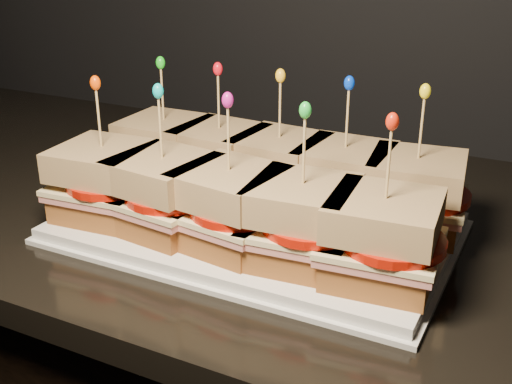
% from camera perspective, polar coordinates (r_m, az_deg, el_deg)
% --- Properties ---
extents(granite_slab, '(2.45, 0.66, 0.03)m').
position_cam_1_polar(granite_slab, '(0.89, -3.81, -1.09)').
color(granite_slab, black).
rests_on(granite_slab, cabinet).
extents(platter, '(0.44, 0.27, 0.02)m').
position_cam_1_polar(platter, '(0.76, -0.00, -3.19)').
color(platter, white).
rests_on(platter, granite_slab).
extents(platter_rim, '(0.45, 0.29, 0.01)m').
position_cam_1_polar(platter_rim, '(0.76, -0.00, -3.60)').
color(platter_rim, white).
rests_on(platter_rim, granite_slab).
extents(sandwich_0_bread_bot, '(0.10, 0.10, 0.03)m').
position_cam_1_polar(sandwich_0_bread_bot, '(0.88, -7.95, 1.93)').
color(sandwich_0_bread_bot, brown).
rests_on(sandwich_0_bread_bot, platter).
extents(sandwich_0_ham, '(0.11, 0.11, 0.01)m').
position_cam_1_polar(sandwich_0_ham, '(0.88, -8.01, 3.03)').
color(sandwich_0_ham, '#C46A5F').
rests_on(sandwich_0_ham, sandwich_0_bread_bot).
extents(sandwich_0_cheese, '(0.11, 0.11, 0.01)m').
position_cam_1_polar(sandwich_0_cheese, '(0.88, -8.04, 3.46)').
color(sandwich_0_cheese, beige).
rests_on(sandwich_0_cheese, sandwich_0_ham).
extents(sandwich_0_tomato, '(0.10, 0.10, 0.01)m').
position_cam_1_polar(sandwich_0_tomato, '(0.86, -7.63, 3.70)').
color(sandwich_0_tomato, '#BA1406').
rests_on(sandwich_0_tomato, sandwich_0_cheese).
extents(sandwich_0_bread_top, '(0.10, 0.10, 0.03)m').
position_cam_1_polar(sandwich_0_bread_top, '(0.87, -8.14, 5.30)').
color(sandwich_0_bread_top, '#5F300F').
rests_on(sandwich_0_bread_top, sandwich_0_tomato).
extents(sandwich_0_pick, '(0.00, 0.00, 0.09)m').
position_cam_1_polar(sandwich_0_pick, '(0.85, -8.32, 8.34)').
color(sandwich_0_pick, tan).
rests_on(sandwich_0_pick, sandwich_0_bread_top).
extents(sandwich_0_frill, '(0.01, 0.01, 0.02)m').
position_cam_1_polar(sandwich_0_frill, '(0.84, -8.49, 11.30)').
color(sandwich_0_frill, green).
rests_on(sandwich_0_frill, sandwich_0_pick).
extents(sandwich_1_bread_bot, '(0.11, 0.11, 0.03)m').
position_cam_1_polar(sandwich_1_bread_bot, '(0.84, -3.19, 1.03)').
color(sandwich_1_bread_bot, brown).
rests_on(sandwich_1_bread_bot, platter).
extents(sandwich_1_ham, '(0.12, 0.11, 0.01)m').
position_cam_1_polar(sandwich_1_ham, '(0.83, -3.22, 2.18)').
color(sandwich_1_ham, '#C46A5F').
rests_on(sandwich_1_ham, sandwich_1_bread_bot).
extents(sandwich_1_cheese, '(0.12, 0.12, 0.01)m').
position_cam_1_polar(sandwich_1_cheese, '(0.83, -3.23, 2.63)').
color(sandwich_1_cheese, beige).
rests_on(sandwich_1_cheese, sandwich_1_ham).
extents(sandwich_1_tomato, '(0.10, 0.10, 0.01)m').
position_cam_1_polar(sandwich_1_tomato, '(0.82, -2.72, 2.86)').
color(sandwich_1_tomato, '#BA1406').
rests_on(sandwich_1_tomato, sandwich_1_cheese).
extents(sandwich_1_bread_top, '(0.11, 0.11, 0.03)m').
position_cam_1_polar(sandwich_1_bread_top, '(0.82, -3.27, 4.55)').
color(sandwich_1_bread_top, '#5F300F').
rests_on(sandwich_1_bread_top, sandwich_1_tomato).
extents(sandwich_1_pick, '(0.00, 0.00, 0.09)m').
position_cam_1_polar(sandwich_1_pick, '(0.81, -3.35, 7.75)').
color(sandwich_1_pick, tan).
rests_on(sandwich_1_pick, sandwich_1_bread_top).
extents(sandwich_1_frill, '(0.01, 0.01, 0.02)m').
position_cam_1_polar(sandwich_1_frill, '(0.80, -3.42, 10.87)').
color(sandwich_1_frill, red).
rests_on(sandwich_1_frill, sandwich_1_pick).
extents(sandwich_2_bread_bot, '(0.11, 0.11, 0.03)m').
position_cam_1_polar(sandwich_2_bread_bot, '(0.80, 2.03, 0.04)').
color(sandwich_2_bread_bot, brown).
rests_on(sandwich_2_bread_bot, platter).
extents(sandwich_2_ham, '(0.12, 0.11, 0.01)m').
position_cam_1_polar(sandwich_2_ham, '(0.80, 2.05, 1.23)').
color(sandwich_2_ham, '#C46A5F').
rests_on(sandwich_2_ham, sandwich_2_bread_bot).
extents(sandwich_2_cheese, '(0.12, 0.12, 0.01)m').
position_cam_1_polar(sandwich_2_cheese, '(0.80, 2.06, 1.69)').
color(sandwich_2_cheese, beige).
rests_on(sandwich_2_cheese, sandwich_2_ham).
extents(sandwich_2_tomato, '(0.10, 0.10, 0.01)m').
position_cam_1_polar(sandwich_2_tomato, '(0.78, 2.68, 1.92)').
color(sandwich_2_tomato, '#BA1406').
rests_on(sandwich_2_tomato, sandwich_2_cheese).
extents(sandwich_2_bread_top, '(0.11, 0.11, 0.03)m').
position_cam_1_polar(sandwich_2_bread_top, '(0.79, 2.09, 3.70)').
color(sandwich_2_bread_top, '#5F300F').
rests_on(sandwich_2_bread_top, sandwich_2_tomato).
extents(sandwich_2_pick, '(0.00, 0.00, 0.09)m').
position_cam_1_polar(sandwich_2_pick, '(0.77, 2.14, 7.03)').
color(sandwich_2_pick, tan).
rests_on(sandwich_2_pick, sandwich_2_bread_top).
extents(sandwich_2_frill, '(0.01, 0.01, 0.02)m').
position_cam_1_polar(sandwich_2_frill, '(0.76, 2.19, 10.30)').
color(sandwich_2_frill, yellow).
rests_on(sandwich_2_frill, sandwich_2_pick).
extents(sandwich_3_bread_bot, '(0.10, 0.10, 0.03)m').
position_cam_1_polar(sandwich_3_bread_bot, '(0.78, 7.69, -1.04)').
color(sandwich_3_bread_bot, brown).
rests_on(sandwich_3_bread_bot, platter).
extents(sandwich_3_ham, '(0.11, 0.11, 0.01)m').
position_cam_1_polar(sandwich_3_ham, '(0.77, 7.76, 0.18)').
color(sandwich_3_ham, '#C46A5F').
rests_on(sandwich_3_ham, sandwich_3_bread_bot).
extents(sandwich_3_cheese, '(0.11, 0.11, 0.01)m').
position_cam_1_polar(sandwich_3_cheese, '(0.77, 7.79, 0.67)').
color(sandwich_3_cheese, beige).
rests_on(sandwich_3_cheese, sandwich_3_ham).
extents(sandwich_3_tomato, '(0.10, 0.10, 0.01)m').
position_cam_1_polar(sandwich_3_tomato, '(0.76, 8.52, 0.89)').
color(sandwich_3_tomato, '#BA1406').
rests_on(sandwich_3_tomato, sandwich_3_cheese).
extents(sandwich_3_bread_top, '(0.10, 0.10, 0.03)m').
position_cam_1_polar(sandwich_3_bread_top, '(0.76, 7.90, 2.73)').
color(sandwich_3_bread_top, '#5F300F').
rests_on(sandwich_3_bread_top, sandwich_3_tomato).
extents(sandwich_3_pick, '(0.00, 0.00, 0.09)m').
position_cam_1_polar(sandwich_3_pick, '(0.74, 8.10, 6.18)').
color(sandwich_3_pick, tan).
rests_on(sandwich_3_pick, sandwich_3_bread_top).
extents(sandwich_3_frill, '(0.01, 0.01, 0.02)m').
position_cam_1_polar(sandwich_3_frill, '(0.73, 8.29, 9.57)').
color(sandwich_3_frill, '#0536D4').
rests_on(sandwich_3_frill, sandwich_3_pick).
extents(sandwich_4_bread_bot, '(0.11, 0.11, 0.03)m').
position_cam_1_polar(sandwich_4_bread_bot, '(0.76, 13.72, -2.18)').
color(sandwich_4_bread_bot, brown).
rests_on(sandwich_4_bread_bot, platter).
extents(sandwich_4_ham, '(0.12, 0.12, 0.01)m').
position_cam_1_polar(sandwich_4_ham, '(0.75, 13.84, -0.93)').
color(sandwich_4_ham, '#C46A5F').
rests_on(sandwich_4_ham, sandwich_4_bread_bot).
extents(sandwich_4_cheese, '(0.13, 0.12, 0.01)m').
position_cam_1_polar(sandwich_4_cheese, '(0.75, 13.89, -0.44)').
color(sandwich_4_cheese, beige).
rests_on(sandwich_4_cheese, sandwich_4_ham).
extents(sandwich_4_tomato, '(0.10, 0.10, 0.01)m').
position_cam_1_polar(sandwich_4_tomato, '(0.74, 14.74, -0.23)').
color(sandwich_4_tomato, '#BA1406').
rests_on(sandwich_4_tomato, sandwich_4_cheese).
extents(sandwich_4_bread_top, '(0.11, 0.11, 0.03)m').
position_cam_1_polar(sandwich_4_bread_top, '(0.74, 14.10, 1.67)').
color(sandwich_4_bread_top, '#5F300F').
rests_on(sandwich_4_bread_top, sandwich_4_tomato).
extents(sandwich_4_pick, '(0.00, 0.00, 0.09)m').
position_cam_1_polar(sandwich_4_pick, '(0.72, 14.46, 5.19)').
color(sandwich_4_pick, tan).
rests_on(sandwich_4_pick, sandwich_4_bread_top).
extents(sandwich_4_frill, '(0.01, 0.01, 0.02)m').
position_cam_1_polar(sandwich_4_frill, '(0.71, 14.81, 8.66)').
color(sandwich_4_frill, yellow).
rests_on(sandwich_4_frill, sandwich_4_pick).
extents(sandwich_5_bread_bot, '(0.11, 0.11, 0.03)m').
position_cam_1_polar(sandwich_5_bread_bot, '(0.79, -13.10, -1.00)').
color(sandwich_5_bread_bot, brown).
rests_on(sandwich_5_bread_bot, platter).
extents(sandwich_5_ham, '(0.12, 0.12, 0.01)m').
position_cam_1_polar(sandwich_5_ham, '(0.78, -13.22, 0.20)').
color(sandwich_5_ham, '#C46A5F').
rests_on(sandwich_5_ham, sandwich_5_bread_bot).
extents(sandwich_5_cheese, '(0.12, 0.12, 0.01)m').
position_cam_1_polar(sandwich_5_cheese, '(0.78, -13.26, 0.68)').
color(sandwich_5_cheese, beige).
rests_on(sandwich_5_cheese, sandwich_5_ham).
extents(sandwich_5_tomato, '(0.10, 0.10, 0.01)m').
position_cam_1_polar(sandwich_5_tomato, '(0.77, -12.90, 0.90)').
color(sandwich_5_tomato, '#BA1406').
rests_on(sandwich_5_tomato, sandwich_5_cheese).
extents(sandwich_5_bread_top, '(0.11, 0.11, 0.03)m').
position_cam_1_polar(sandwich_5_bread_top, '(0.77, -13.45, 2.70)').
color(sandwich_5_bread_top, '#5F300F').
rests_on(sandwich_5_bread_top, sandwich_5_tomato).
extents(sandwich_5_pick, '(0.00, 0.00, 0.09)m').
position_cam_1_polar(sandwich_5_pick, '(0.76, -13.78, 6.08)').
color(sandwich_5_pick, tan).
rests_on(sandwich_5_pick, sandwich_5_bread_top).
extents(sandwich_5_frill, '(0.01, 0.01, 0.02)m').
position_cam_1_polar(sandwich_5_frill, '(0.75, -14.10, 9.39)').
color(sandwich_5_frill, '#FC4803').
rests_on(sandwich_5_frill, sandwich_5_pick).
extents(sandwich_6_bread_bot, '(0.11, 0.11, 0.03)m').
position_cam_1_polar(sandwich_6_bread_bot, '(0.74, -8.04, -2.19)').
color(sandwich_6_bread_bot, brown).
rests_on(sandwich_6_bread_bot, platter).
extents(sandwich_6_ham, '(0.12, 0.12, 0.01)m').
position_cam_1_polar(sandwich_6_ham, '(0.74, -8.12, -0.92)').
color(sandwich_6_ham, '#C46A5F').
rests_on(sandwich_6_ham, sandwich_6_bread_bot).
extents(sandwich_6_cheese, '(0.12, 0.12, 0.01)m').
position_cam_1_polar(sandwich_6_cheese, '(0.73, -8.15, -0.42)').
color(sandwich_6_cheese, beige).
rests_on(sandwich_6_cheese, sandwich_6_ham).
extents(sandwich_6_tomato, '(0.10, 0.10, 0.01)m').
position_cam_1_polar(sandwich_6_tomato, '(0.72, -7.66, -0.21)').
color(sandwich_6_tomato, '#BA1406').
rests_on(sandwich_6_tomato, sandwich_6_cheese).
extents(sandwich_6_bread_top, '(0.11, 0.11, 0.03)m').
position_cam_1_polar(sandwich_6_bread_top, '(0.72, -8.28, 1.73)').
color(sandwich_6_bread_top, '#5F300F').
rests_on(sandwich_6_bread_top, sandwich_6_tomato).
extents(sandwich_6_pick, '(0.00, 0.00, 0.09)m').
position_cam_1_polar(sandwich_6_pick, '(0.71, -8.49, 5.32)').
color(sandwich_6_pick, tan).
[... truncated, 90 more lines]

